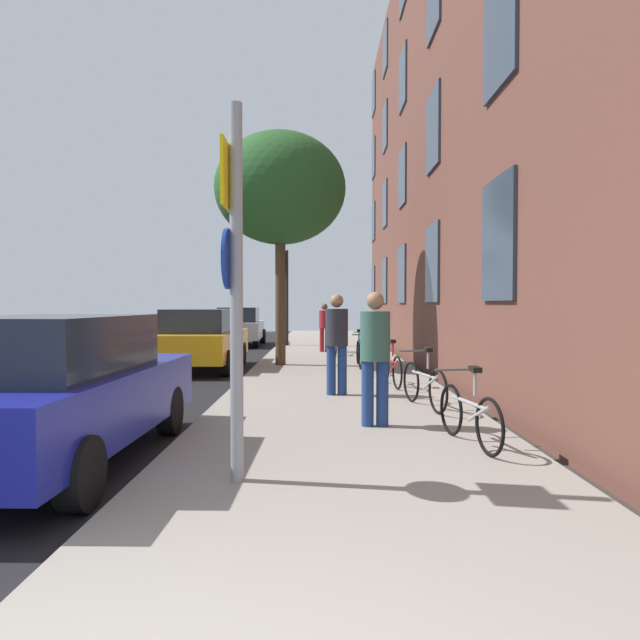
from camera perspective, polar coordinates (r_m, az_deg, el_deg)
ground_plane at (r=16.94m, az=-10.58°, el=-4.40°), size 41.80×41.80×0.00m
road_asphalt at (r=17.45m, az=-17.39°, el=-4.25°), size 7.00×38.00×0.01m
sidewalk at (r=16.65m, az=1.37°, el=-4.27°), size 4.20×38.00×0.12m
building_facade at (r=17.09m, az=10.65°, el=18.77°), size 0.56×27.00×13.60m
sign_post at (r=5.30m, az=-8.47°, el=4.91°), size 0.16×0.60×3.47m
traffic_light at (r=22.85m, az=-3.43°, el=3.98°), size 0.43×0.24×3.80m
tree_near at (r=15.71m, az=-3.85°, el=12.92°), size 3.52×3.52×6.25m
bicycle_0 at (r=6.89m, az=14.87°, el=-9.10°), size 0.47×1.63×0.93m
bicycle_1 at (r=9.18m, az=10.53°, el=-6.31°), size 0.53×1.74×0.96m
bicycle_2 at (r=11.51m, az=7.27°, el=-4.77°), size 0.42×1.60×0.94m
bicycle_3 at (r=13.84m, az=4.45°, el=-3.61°), size 0.42×1.78×0.98m
bicycle_4 at (r=16.23m, az=4.11°, el=-2.93°), size 0.42×1.69×0.93m
bicycle_5 at (r=18.60m, az=1.96°, el=-2.34°), size 0.50×1.63×0.94m
pedestrian_0 at (r=7.64m, az=5.69°, el=-2.96°), size 0.52×0.52×1.80m
pedestrian_1 at (r=10.25m, az=1.84°, el=-1.75°), size 0.53×0.53×1.82m
pedestrian_2 at (r=19.66m, az=0.61°, el=-0.42°), size 0.50×0.50×1.67m
car_0 at (r=6.77m, az=-24.55°, el=-6.28°), size 1.84×4.47×1.62m
car_1 at (r=15.38m, az=-11.60°, el=-1.86°), size 1.92×4.25×1.62m
car_2 at (r=24.35m, az=-7.89°, el=-0.60°), size 2.03×4.24×1.62m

